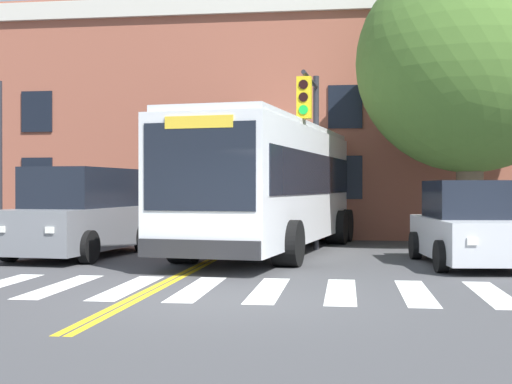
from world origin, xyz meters
TOP-DOWN VIEW (x-y plane):
  - ground_plane at (0.00, 0.00)m, footprint 120.00×120.00m
  - crosswalk at (-0.06, 1.06)m, footprint 16.27×3.21m
  - lane_line_yellow_inner at (-1.47, 15.06)m, footprint 0.12×36.00m
  - lane_line_yellow_outer at (-1.31, 15.06)m, footprint 0.12×36.00m
  - city_bus at (-0.15, 8.41)m, footprint 4.15×12.09m
  - car_grey_near_lane at (-4.79, 6.18)m, footprint 2.57×5.21m
  - car_silver_far_lane at (4.50, 5.44)m, footprint 2.47×4.49m
  - car_white_behind_bus at (0.16, 18.84)m, footprint 2.24×4.04m
  - traffic_light_overhead at (0.84, 7.65)m, footprint 0.40×2.79m
  - street_tree_curbside_large at (5.14, 9.73)m, footprint 7.25×6.70m
  - building_facade at (-3.61, 16.29)m, footprint 39.44×7.91m

SIDE VIEW (x-z plane):
  - ground_plane at x=0.00m, z-range 0.00..0.00m
  - lane_line_yellow_inner at x=-1.47m, z-range 0.00..0.01m
  - lane_line_yellow_outer at x=-1.31m, z-range 0.00..0.01m
  - crosswalk at x=-0.06m, z-range 0.00..0.01m
  - car_white_behind_bus at x=0.16m, z-range -0.06..1.62m
  - car_silver_far_lane at x=4.50m, z-range -0.10..1.78m
  - car_grey_near_lane at x=-4.79m, z-range -0.06..2.14m
  - city_bus at x=-0.15m, z-range 0.12..3.49m
  - traffic_light_overhead at x=0.84m, z-range 0.84..5.62m
  - building_facade at x=-3.61m, z-range 0.01..8.15m
  - street_tree_curbside_large at x=5.14m, z-range 1.04..9.31m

